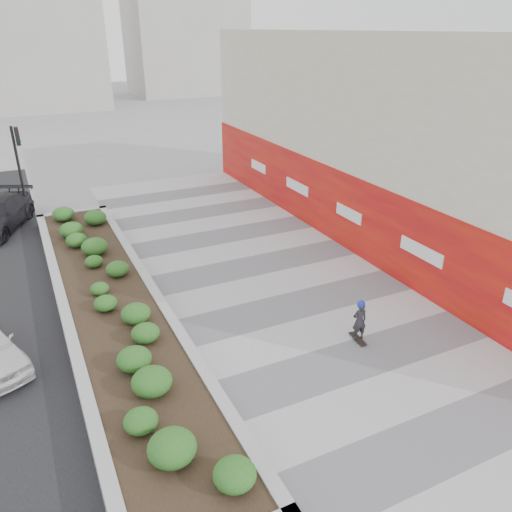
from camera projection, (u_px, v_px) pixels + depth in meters
The scene contains 8 objects.
ground at pixel (404, 399), 11.93m from camera, with size 160.00×160.00×0.00m, color gray.
walkway at pixel (334, 336), 14.38m from camera, with size 8.00×36.00×0.01m, color #A8A8AD.
building at pixel (401, 138), 20.36m from camera, with size 6.04×24.08×8.00m.
planter at pixel (111, 302), 15.30m from camera, with size 3.00×18.00×0.90m.
traffic_signal_near at pixel (19, 159), 22.22m from camera, with size 0.33×0.28×4.20m.
distant_bldg_north_l at pixel (12, 6), 50.74m from camera, with size 16.00×12.00×20.00m, color #ADAAA3.
manhole_cover at pixel (348, 332), 14.58m from camera, with size 0.44×0.44×0.01m, color #595654.
skateboarder at pixel (359, 321), 13.89m from camera, with size 0.46×0.74×1.30m.
Camera 1 is at (-7.28, -6.91, 8.11)m, focal length 35.00 mm.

